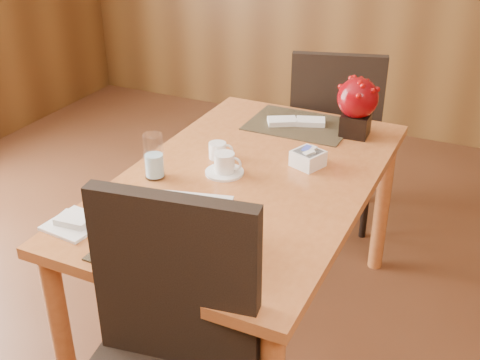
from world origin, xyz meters
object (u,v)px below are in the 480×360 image
at_px(creamer_jug, 218,150).
at_px(far_chair, 334,130).
at_px(coffee_cup, 224,165).
at_px(bread_plate, 75,224).
at_px(sugar_caddy, 308,159).
at_px(dining_table, 249,198).
at_px(berry_decor, 357,103).
at_px(soup_setting, 187,229).
at_px(water_glass, 154,156).

distance_m(creamer_jug, far_chair, 0.93).
relative_size(coffee_cup, far_chair, 0.15).
bearing_deg(bread_plate, sugar_caddy, 53.77).
relative_size(dining_table, berry_decor, 5.78).
distance_m(bread_plate, far_chair, 1.60).
bearing_deg(dining_table, bread_plate, -123.12).
relative_size(soup_setting, creamer_jug, 3.79).
distance_m(berry_decor, bread_plate, 1.29).
height_order(soup_setting, berry_decor, berry_decor).
distance_m(soup_setting, water_glass, 0.48).
distance_m(creamer_jug, bread_plate, 0.68).
bearing_deg(dining_table, far_chair, 87.29).
relative_size(dining_table, water_glass, 8.57).
height_order(dining_table, coffee_cup, coffee_cup).
bearing_deg(water_glass, coffee_cup, 31.88).
height_order(coffee_cup, bread_plate, coffee_cup).
xyz_separation_m(water_glass, creamer_jug, (0.14, 0.25, -0.05)).
relative_size(dining_table, sugar_caddy, 14.09).
distance_m(creamer_jug, berry_decor, 0.64).
bearing_deg(soup_setting, water_glass, 119.83).
bearing_deg(coffee_cup, sugar_caddy, 36.54).
bearing_deg(water_glass, berry_decor, 51.04).
xyz_separation_m(dining_table, berry_decor, (0.26, 0.55, 0.24)).
bearing_deg(far_chair, soup_setting, 72.78).
bearing_deg(creamer_jug, sugar_caddy, -10.23).
bearing_deg(soup_setting, creamer_jug, 93.96).
xyz_separation_m(creamer_jug, far_chair, (0.23, 0.88, -0.21)).
bearing_deg(berry_decor, water_glass, -128.96).
height_order(creamer_jug, bread_plate, creamer_jug).
height_order(sugar_caddy, far_chair, far_chair).
bearing_deg(soup_setting, bread_plate, 174.26).
relative_size(water_glass, creamer_jug, 1.92).
bearing_deg(soup_setting, coffee_cup, 88.61).
bearing_deg(sugar_caddy, dining_table, -134.78).
bearing_deg(bread_plate, water_glass, 82.48).
height_order(water_glass, bread_plate, water_glass).
bearing_deg(far_chair, coffee_cup, 65.76).
distance_m(coffee_cup, far_chair, 1.03).
bearing_deg(soup_setting, sugar_caddy, 62.63).
xyz_separation_m(soup_setting, far_chair, (0.02, 1.48, -0.24)).
xyz_separation_m(coffee_cup, creamer_jug, (-0.09, 0.11, -0.00)).
xyz_separation_m(creamer_jug, bread_plate, (-0.19, -0.66, -0.03)).
height_order(coffee_cup, creamer_jug, coffee_cup).
height_order(coffee_cup, berry_decor, berry_decor).
distance_m(dining_table, water_glass, 0.40).
xyz_separation_m(soup_setting, water_glass, (-0.34, 0.34, 0.03)).
distance_m(soup_setting, creamer_jug, 0.63).
xyz_separation_m(dining_table, soup_setting, (0.02, -0.50, 0.15)).
bearing_deg(far_chair, dining_table, 70.99).
bearing_deg(soup_setting, dining_table, 77.74).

